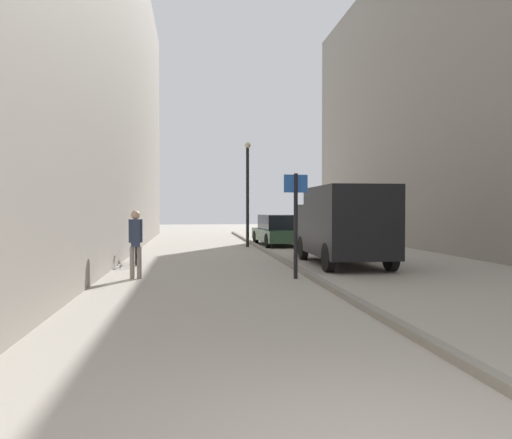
# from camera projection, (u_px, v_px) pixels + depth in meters

# --- Properties ---
(ground_plane) EXTENTS (80.00, 80.00, 0.00)m
(ground_plane) POSITION_uv_depth(u_px,v_px,m) (236.00, 265.00, 14.84)
(ground_plane) COLOR #A8A093
(building_facade_left) EXTENTS (2.39, 40.00, 13.45)m
(building_facade_left) POSITION_uv_depth(u_px,v_px,m) (72.00, 38.00, 14.06)
(building_facade_left) COLOR gray
(building_facade_left) RESTS_ON ground_plane
(kerb_strip) EXTENTS (0.16, 40.00, 0.12)m
(kerb_strip) POSITION_uv_depth(u_px,v_px,m) (287.00, 262.00, 15.04)
(kerb_strip) COLOR gray
(kerb_strip) RESTS_ON ground_plane
(pedestrian_main_foreground) EXTENTS (0.34, 0.22, 1.69)m
(pedestrian_main_foreground) POSITION_uv_depth(u_px,v_px,m) (136.00, 239.00, 11.89)
(pedestrian_main_foreground) COLOR gray
(pedestrian_main_foreground) RESTS_ON ground_plane
(delivery_van) EXTENTS (2.07, 4.85, 2.39)m
(delivery_van) POSITION_uv_depth(u_px,v_px,m) (343.00, 223.00, 14.82)
(delivery_van) COLOR black
(delivery_van) RESTS_ON ground_plane
(parked_car) EXTENTS (2.05, 4.30, 1.45)m
(parked_car) POSITION_uv_depth(u_px,v_px,m) (278.00, 230.00, 23.01)
(parked_car) COLOR #335138
(parked_car) RESTS_ON ground_plane
(street_sign_post) EXTENTS (0.60, 0.10, 2.60)m
(street_sign_post) POSITION_uv_depth(u_px,v_px,m) (296.00, 216.00, 11.89)
(street_sign_post) COLOR black
(street_sign_post) RESTS_ON ground_plane
(lamp_post) EXTENTS (0.28, 0.28, 4.76)m
(lamp_post) POSITION_uv_depth(u_px,v_px,m) (248.00, 187.00, 21.91)
(lamp_post) COLOR black
(lamp_post) RESTS_ON ground_plane
(bicycle_leaning) EXTENTS (0.23, 1.77, 0.98)m
(bicycle_leaning) POSITION_uv_depth(u_px,v_px,m) (136.00, 252.00, 15.16)
(bicycle_leaning) COLOR black
(bicycle_leaning) RESTS_ON ground_plane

